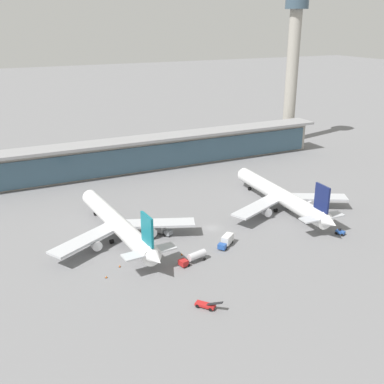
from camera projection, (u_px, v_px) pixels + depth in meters
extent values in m
plane|color=slate|center=(212.00, 228.00, 151.68)|extent=(1200.00, 1200.00, 0.00)
cylinder|color=white|center=(117.00, 223.00, 142.98)|extent=(9.10, 51.61, 5.42)
cone|color=white|center=(88.00, 195.00, 165.55)|extent=(5.65, 5.24, 5.31)
cone|color=white|center=(156.00, 258.00, 120.44)|extent=(5.29, 6.29, 4.87)
cube|color=black|center=(91.00, 195.00, 162.71)|extent=(4.21, 2.53, 0.65)
cube|color=#B7BABF|center=(85.00, 240.00, 134.00)|extent=(23.19, 16.89, 0.65)
cube|color=#B7BABF|center=(157.00, 223.00, 144.98)|extent=(23.89, 14.24, 0.65)
cylinder|color=silver|center=(95.00, 244.00, 135.52)|extent=(3.26, 4.13, 2.99)
cylinder|color=silver|center=(150.00, 231.00, 143.87)|extent=(3.26, 4.13, 2.99)
cube|color=#0F6B7A|center=(147.00, 230.00, 122.02)|extent=(1.12, 6.57, 8.40)
cube|color=#B7BABF|center=(149.00, 252.00, 123.39)|extent=(15.20, 5.17, 0.47)
cylinder|color=black|center=(112.00, 241.00, 140.87)|extent=(1.21, 1.38, 1.31)
cylinder|color=black|center=(130.00, 237.00, 143.68)|extent=(1.21, 1.38, 1.31)
cylinder|color=black|center=(96.00, 214.00, 161.19)|extent=(1.21, 1.38, 1.31)
cylinder|color=white|center=(279.00, 195.00, 165.80)|extent=(7.53, 51.54, 5.42)
cone|color=white|center=(241.00, 173.00, 189.71)|extent=(5.50, 5.09, 5.31)
cone|color=white|center=(330.00, 222.00, 141.93)|extent=(5.12, 6.15, 4.87)
cube|color=black|center=(245.00, 173.00, 186.71)|extent=(4.15, 2.41, 0.65)
cube|color=#B7BABF|center=(258.00, 207.00, 157.70)|extent=(23.78, 14.83, 0.65)
cube|color=#B7BABF|center=(314.00, 197.00, 166.46)|extent=(23.38, 16.35, 0.65)
cylinder|color=silver|center=(265.00, 211.00, 158.93)|extent=(3.15, 4.04, 2.99)
cylinder|color=silver|center=(308.00, 203.00, 165.59)|extent=(3.15, 4.04, 2.99)
cube|color=#141E51|center=(322.00, 198.00, 143.74)|extent=(0.92, 6.56, 8.40)
cube|color=#B7BABF|center=(322.00, 217.00, 145.07)|extent=(15.10, 4.72, 0.47)
cylinder|color=black|center=(276.00, 210.00, 163.83)|extent=(1.17, 1.35, 1.31)
cylinder|color=black|center=(290.00, 208.00, 166.08)|extent=(1.17, 1.35, 1.31)
cylinder|color=black|center=(250.00, 189.00, 185.00)|extent=(1.17, 1.35, 1.31)
cube|color=#234C9E|center=(340.00, 232.00, 146.54)|extent=(2.44, 3.16, 0.90)
cube|color=black|center=(340.00, 229.00, 146.45)|extent=(0.91, 0.91, 0.70)
cylinder|color=black|center=(344.00, 233.00, 146.58)|extent=(0.60, 0.94, 0.90)
cylinder|color=black|center=(342.00, 235.00, 145.58)|extent=(0.60, 0.94, 0.90)
cylinder|color=black|center=(338.00, 232.00, 147.80)|extent=(0.60, 0.94, 0.90)
cylinder|color=black|center=(336.00, 233.00, 146.81)|extent=(0.60, 0.94, 0.90)
cube|color=#234C9E|center=(222.00, 246.00, 136.62)|extent=(2.82, 2.92, 1.50)
cube|color=black|center=(221.00, 247.00, 135.85)|extent=(1.35, 1.72, 0.70)
cube|color=silver|center=(228.00, 239.00, 139.83)|extent=(5.06, 4.61, 2.50)
cylinder|color=black|center=(226.00, 248.00, 137.11)|extent=(0.89, 0.77, 0.90)
cylinder|color=black|center=(220.00, 247.00, 138.00)|extent=(0.89, 0.77, 0.90)
cylinder|color=black|center=(232.00, 242.00, 141.12)|extent=(0.89, 0.77, 0.90)
cylinder|color=black|center=(226.00, 240.00, 142.02)|extent=(0.89, 0.77, 0.90)
cube|color=gray|center=(169.00, 232.00, 145.57)|extent=(2.88, 2.69, 1.50)
cube|color=black|center=(171.00, 232.00, 145.04)|extent=(1.87, 1.11, 0.70)
cube|color=silver|center=(158.00, 227.00, 147.55)|extent=(4.25, 5.14, 2.50)
cylinder|color=black|center=(169.00, 233.00, 147.08)|extent=(0.68, 0.92, 0.90)
cylinder|color=black|center=(164.00, 235.00, 145.45)|extent=(0.68, 0.92, 0.90)
cylinder|color=black|center=(157.00, 229.00, 149.65)|extent=(0.68, 0.92, 0.90)
cylinder|color=black|center=(153.00, 231.00, 148.03)|extent=(0.68, 0.92, 0.90)
cube|color=#B21E1E|center=(183.00, 263.00, 127.48)|extent=(2.49, 2.79, 1.50)
cylinder|color=silver|center=(197.00, 255.00, 130.07)|extent=(5.93, 3.32, 2.10)
cylinder|color=black|center=(189.00, 265.00, 127.50)|extent=(0.94, 0.48, 0.90)
cylinder|color=black|center=(184.00, 262.00, 129.10)|extent=(0.94, 0.48, 0.90)
cylinder|color=black|center=(204.00, 259.00, 130.87)|extent=(0.94, 0.48, 0.90)
cylinder|color=black|center=(199.00, 256.00, 132.48)|extent=(0.94, 0.48, 0.90)
cube|color=#B21E1E|center=(205.00, 305.00, 109.27)|extent=(4.44, 4.85, 0.60)
cube|color=black|center=(215.00, 303.00, 107.94)|extent=(3.20, 3.63, 1.72)
cylinder|color=black|center=(213.00, 306.00, 109.42)|extent=(0.79, 0.87, 0.90)
cylinder|color=black|center=(210.00, 310.00, 108.01)|extent=(0.79, 0.87, 0.90)
cylinder|color=black|center=(200.00, 303.00, 110.73)|extent=(0.79, 0.87, 0.90)
cylinder|color=black|center=(197.00, 306.00, 109.32)|extent=(0.79, 0.87, 0.90)
cube|color=#9E998E|center=(139.00, 155.00, 207.72)|extent=(180.00, 8.00, 14.00)
cube|color=#3D5B70|center=(143.00, 159.00, 204.35)|extent=(176.40, 0.50, 11.20)
cube|color=gray|center=(140.00, 140.00, 203.39)|extent=(183.60, 12.80, 1.20)
cylinder|color=#9E998E|center=(292.00, 78.00, 248.35)|extent=(6.40, 6.40, 69.30)
cylinder|color=#384C5B|center=(297.00, 4.00, 235.39)|extent=(12.00, 12.00, 5.00)
cone|color=orange|center=(181.00, 259.00, 131.21)|extent=(0.44, 0.44, 0.70)
cube|color=black|center=(181.00, 260.00, 131.32)|extent=(0.62, 0.62, 0.04)
cone|color=orange|center=(120.00, 266.00, 127.44)|extent=(0.44, 0.44, 0.70)
cube|color=black|center=(120.00, 267.00, 127.55)|extent=(0.62, 0.62, 0.04)
cone|color=orange|center=(106.00, 277.00, 122.07)|extent=(0.44, 0.44, 0.70)
cube|color=black|center=(106.00, 278.00, 122.18)|extent=(0.62, 0.62, 0.04)
cone|color=orange|center=(182.00, 254.00, 133.96)|extent=(0.44, 0.44, 0.70)
cube|color=black|center=(182.00, 255.00, 134.08)|extent=(0.62, 0.62, 0.04)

